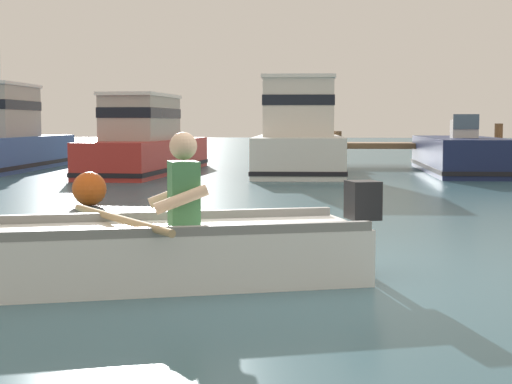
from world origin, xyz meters
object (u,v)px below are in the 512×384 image
Objects in this scene: moored_boat_blue at (0,138)px; moored_boat_red at (146,144)px; moored_boat_navy at (460,156)px; rowboat_with_person at (156,251)px; mooring_buoy at (89,189)px; moored_boat_white at (298,139)px.

moored_boat_red is at bearing -13.80° from moored_boat_blue.
rowboat_with_person is at bearing -108.21° from moored_boat_navy.
rowboat_with_person is 6.10m from mooring_buoy.
moored_boat_white is (3.78, 0.19, 0.14)m from moored_boat_red.
moored_boat_white is at bearing 70.05° from mooring_buoy.
moored_boat_blue is at bearing 173.97° from moored_boat_white.
moored_boat_navy is (12.06, -0.08, -0.42)m from moored_boat_blue.
moored_boat_blue is 4.32m from moored_boat_red.
moored_boat_white is 11.61× the size of mooring_buoy.
rowboat_with_person is 0.55× the size of moored_boat_blue.
mooring_buoy is (-2.91, -8.01, -0.61)m from moored_boat_white.
moored_boat_white reaches higher than rowboat_with_person.
moored_boat_blue is at bearing 179.62° from moored_boat_navy.
mooring_buoy is (5.07, -8.85, -0.58)m from moored_boat_blue.
moored_boat_navy is (7.86, 0.95, -0.30)m from moored_boat_red.
moored_boat_navy is at bearing -0.38° from moored_boat_blue.
mooring_buoy is at bearing -83.63° from moored_boat_red.
rowboat_with_person is 16.27m from moored_boat_blue.
rowboat_with_person is 13.72m from moored_boat_white.
moored_boat_blue is 8.02m from moored_boat_white.
moored_boat_blue reaches higher than moored_boat_navy.
moored_boat_red is 13.33× the size of mooring_buoy.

